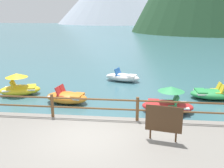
# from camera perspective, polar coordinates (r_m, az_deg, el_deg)

# --- Properties ---
(ground_plane) EXTENTS (200.00, 200.00, 0.00)m
(ground_plane) POSITION_cam_1_polar(r_m,az_deg,el_deg) (47.91, 4.23, 9.93)
(ground_plane) COLOR #3D6B75
(dock_railing) EXTENTS (23.92, 0.12, 0.95)m
(dock_railing) POSITION_cam_1_polar(r_m,az_deg,el_deg) (9.98, -4.07, -4.71)
(dock_railing) COLOR brown
(dock_railing) RESTS_ON promenade_dock
(sign_board) EXTENTS (1.16, 0.27, 1.19)m
(sign_board) POSITION_cam_1_polar(r_m,az_deg,el_deg) (8.38, 11.59, -7.86)
(sign_board) COLOR beige
(sign_board) RESTS_ON promenade_dock
(pedal_boat_0) EXTENTS (2.39, 1.33, 1.23)m
(pedal_boat_0) POSITION_cam_1_polar(r_m,az_deg,el_deg) (12.09, 12.48, -4.30)
(pedal_boat_0) COLOR red
(pedal_boat_0) RESTS_ON ground
(pedal_boat_1) EXTENTS (2.36, 1.52, 0.89)m
(pedal_boat_1) POSITION_cam_1_polar(r_m,az_deg,el_deg) (13.22, -10.11, -2.96)
(pedal_boat_1) COLOR orange
(pedal_boat_1) RESTS_ON ground
(pedal_boat_3) EXTENTS (2.64, 1.76, 0.86)m
(pedal_boat_3) POSITION_cam_1_polar(r_m,az_deg,el_deg) (17.36, 2.43, 1.58)
(pedal_boat_3) COLOR white
(pedal_boat_3) RESTS_ON ground
(pedal_boat_4) EXTENTS (2.52, 1.90, 1.24)m
(pedal_boat_4) POSITION_cam_1_polar(r_m,az_deg,el_deg) (15.26, -20.09, -0.73)
(pedal_boat_4) COLOR yellow
(pedal_boat_4) RESTS_ON ground
(pedal_boat_6) EXTENTS (2.46, 1.42, 0.84)m
(pedal_boat_6) POSITION_cam_1_polar(r_m,az_deg,el_deg) (14.77, 21.73, -2.04)
(pedal_boat_6) COLOR green
(pedal_boat_6) RESTS_ON ground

